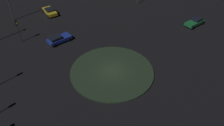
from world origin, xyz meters
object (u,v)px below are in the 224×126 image
Objects in this scene: car_blue at (58,39)px; traffic_light_south at (17,27)px; car_green at (195,22)px; car_yellow at (50,11)px.

car_blue is 7.13m from traffic_light_south.
car_green is (-23.66, 12.83, 0.02)m from car_blue.
car_blue is at bearing 25.63° from traffic_light_south.
traffic_light_south reaches higher than car_yellow.
traffic_light_south is (4.95, -4.59, 2.30)m from car_blue.
car_blue reaches higher than car_yellow.
car_yellow is 1.06× the size of car_blue.
car_green is at bearing 37.11° from traffic_light_south.
traffic_light_south reaches higher than car_green.
car_green is at bearing -26.11° from car_blue.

